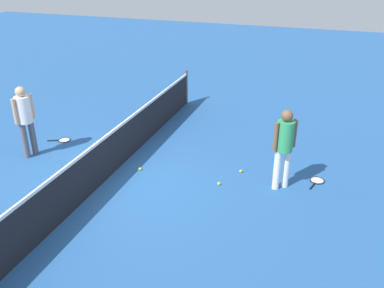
% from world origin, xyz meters
% --- Properties ---
extents(ground_plane, '(40.00, 40.00, 0.00)m').
position_xyz_m(ground_plane, '(0.00, 0.00, 0.00)').
color(ground_plane, '#265693').
extents(court_net, '(10.09, 0.09, 1.07)m').
position_xyz_m(court_net, '(0.00, 0.00, 0.50)').
color(court_net, '#4C4C51').
rests_on(court_net, ground_plane).
extents(player_near_side, '(0.48, 0.48, 1.70)m').
position_xyz_m(player_near_side, '(0.84, -3.54, 1.01)').
color(player_near_side, white).
rests_on(player_near_side, ground_plane).
extents(player_far_side, '(0.52, 0.42, 1.70)m').
position_xyz_m(player_far_side, '(0.37, 2.25, 1.01)').
color(player_far_side, '#595960').
rests_on(player_far_side, ground_plane).
extents(tennis_racket_near_player, '(0.61, 0.39, 0.03)m').
position_xyz_m(tennis_racket_near_player, '(1.33, -4.25, 0.01)').
color(tennis_racket_near_player, black).
rests_on(tennis_racket_near_player, ground_plane).
extents(tennis_racket_far_player, '(0.42, 0.60, 0.03)m').
position_xyz_m(tennis_racket_far_player, '(1.33, 2.03, 0.01)').
color(tennis_racket_far_player, black).
rests_on(tennis_racket_far_player, ground_plane).
extents(tennis_ball_near_player, '(0.07, 0.07, 0.07)m').
position_xyz_m(tennis_ball_near_player, '(1.19, -2.64, 0.03)').
color(tennis_ball_near_player, '#C6E033').
rests_on(tennis_ball_near_player, ground_plane).
extents(tennis_ball_by_net, '(0.07, 0.07, 0.07)m').
position_xyz_m(tennis_ball_by_net, '(0.55, -0.51, 0.03)').
color(tennis_ball_by_net, '#C6E033').
rests_on(tennis_ball_by_net, ground_plane).
extents(tennis_ball_midcourt, '(0.07, 0.07, 0.07)m').
position_xyz_m(tennis_ball_midcourt, '(0.52, -2.33, 0.03)').
color(tennis_ball_midcourt, '#C6E033').
rests_on(tennis_ball_midcourt, ground_plane).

